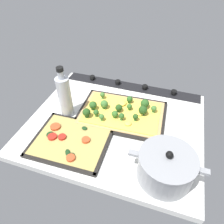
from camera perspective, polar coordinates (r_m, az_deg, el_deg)
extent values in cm
cube|color=silver|center=(93.16, 0.92, -3.31)|extent=(74.84, 63.36, 3.00)
cube|color=black|center=(113.08, 5.25, 7.02)|extent=(71.85, 7.00, 0.80)
cylinder|color=black|center=(110.76, 16.66, 5.26)|extent=(2.80, 2.80, 1.80)
cylinder|color=black|center=(111.32, 9.05, 6.83)|extent=(2.80, 2.80, 1.80)
cylinder|color=black|center=(113.87, 1.61, 8.25)|extent=(2.80, 2.80, 1.80)
cylinder|color=black|center=(118.27, -5.44, 9.46)|extent=(2.80, 2.80, 1.80)
cube|color=black|center=(95.34, 2.72, -0.64)|extent=(40.15, 28.36, 0.50)
cube|color=black|center=(104.65, 4.34, 4.03)|extent=(38.95, 3.05, 1.30)
cube|color=black|center=(86.29, 0.77, -5.90)|extent=(38.95, 3.05, 1.30)
cube|color=black|center=(94.08, 13.98, -2.49)|extent=(2.46, 26.57, 1.30)
cube|color=black|center=(99.69, -7.88, 1.48)|extent=(2.46, 26.57, 1.30)
cube|color=tan|center=(94.83, 2.74, -0.30)|extent=(37.64, 25.85, 1.00)
cube|color=#EDC64C|center=(94.37, 2.75, 0.02)|extent=(34.61, 23.30, 0.40)
cone|color=#4D8B3F|center=(97.24, 8.90, 1.47)|extent=(2.15, 2.15, 0.94)
sphere|color=#2D5B23|center=(96.01, 9.02, 2.35)|extent=(3.92, 3.92, 3.92)
cone|color=#5B9F46|center=(95.16, 4.77, 0.90)|extent=(1.32, 1.32, 1.05)
sphere|color=#386B28|center=(94.24, 4.81, 1.56)|extent=(2.39, 2.39, 2.39)
cone|color=#68AD54|center=(89.66, -2.87, -1.98)|extent=(1.29, 1.29, 1.26)
sphere|color=#427533|center=(88.63, -2.90, -1.27)|extent=(2.34, 2.34, 2.34)
cone|color=#427635|center=(94.04, 1.99, 0.41)|extent=(1.75, 1.75, 0.93)
sphere|color=#264C1C|center=(92.95, 2.01, 1.18)|extent=(3.18, 3.18, 3.18)
cone|color=#68AD54|center=(95.86, -2.12, 1.38)|extent=(1.97, 1.97, 1.01)
sphere|color=#427533|center=(94.68, -2.15, 2.24)|extent=(3.59, 3.59, 3.59)
cone|color=#4D8B3F|center=(99.31, 4.82, 2.85)|extent=(1.61, 1.61, 0.87)
sphere|color=#2D5B23|center=(98.36, 4.87, 3.54)|extent=(2.93, 2.93, 2.93)
cone|color=#68AD54|center=(101.44, -2.62, 4.07)|extent=(1.32, 1.32, 1.29)
sphere|color=#427533|center=(100.50, -2.64, 4.77)|extent=(2.40, 2.40, 2.40)
cone|color=#427635|center=(91.88, -6.94, -0.97)|extent=(1.93, 1.93, 1.30)
sphere|color=#264C1C|center=(90.57, -7.04, -0.05)|extent=(3.52, 3.52, 3.52)
cone|color=#4D8B3F|center=(95.49, -5.19, 1.05)|extent=(1.93, 1.93, 1.09)
sphere|color=#2D5B23|center=(94.29, -5.26, 1.91)|extent=(3.52, 3.52, 3.52)
cone|color=#5B9F46|center=(91.13, 0.78, -1.22)|extent=(1.59, 1.59, 0.84)
sphere|color=#386B28|center=(90.11, 0.78, -0.52)|extent=(2.89, 2.89, 2.89)
cone|color=#4D8B3F|center=(91.77, -4.36, -0.82)|extent=(1.36, 1.36, 1.26)
sphere|color=#2D5B23|center=(90.73, -4.41, -0.10)|extent=(2.47, 2.47, 2.47)
cone|color=#4D8B3F|center=(89.77, 2.61, -1.86)|extent=(1.37, 1.37, 1.37)
sphere|color=#2D5B23|center=(88.66, 2.64, -1.10)|extent=(2.49, 2.49, 2.49)
cone|color=#427635|center=(90.12, 6.40, -1.98)|extent=(1.32, 1.32, 1.21)
sphere|color=#264C1C|center=(89.10, 6.48, -1.28)|extent=(2.39, 2.39, 2.39)
cone|color=#68AD54|center=(95.41, 11.33, 0.28)|extent=(1.41, 1.41, 1.19)
sphere|color=#427533|center=(94.41, 11.45, 0.99)|extent=(2.56, 2.56, 2.56)
cone|color=#427635|center=(93.34, 8.39, -0.37)|extent=(2.12, 2.12, 1.22)
sphere|color=#264C1C|center=(92.00, 8.52, 0.58)|extent=(3.85, 3.85, 3.85)
ellipsoid|color=#EDC64C|center=(93.40, 7.75, -0.34)|extent=(3.74, 4.05, 1.17)
ellipsoid|color=#EDC64C|center=(98.54, -2.38, 2.69)|extent=(4.46, 4.26, 1.23)
ellipsoid|color=#EDC64C|center=(88.29, 4.40, -3.07)|extent=(4.16, 4.18, 1.08)
ellipsoid|color=#EDC64C|center=(98.01, 2.63, 2.51)|extent=(4.06, 4.30, 1.47)
cube|color=black|center=(85.53, -11.11, -7.93)|extent=(30.49, 25.73, 0.50)
cube|color=black|center=(92.35, -8.07, -2.46)|extent=(29.80, 2.06, 1.30)
cube|color=black|center=(79.25, -14.82, -13.89)|extent=(29.80, 2.06, 1.30)
cube|color=black|center=(81.12, -1.88, -10.07)|extent=(1.92, 24.90, 1.30)
cube|color=black|center=(91.42, -19.26, -5.52)|extent=(1.92, 24.90, 1.30)
cube|color=tan|center=(85.01, -11.17, -7.62)|extent=(28.02, 23.26, 0.90)
cylinder|color=#D14723|center=(82.91, -7.21, -7.63)|extent=(3.28, 3.28, 1.00)
cylinder|color=#D14723|center=(78.42, -11.30, -12.28)|extent=(3.22, 3.22, 1.00)
cylinder|color=#B22319|center=(85.64, -13.58, -6.69)|extent=(3.16, 3.16, 1.00)
cylinder|color=#D14723|center=(90.35, -15.31, -3.94)|extent=(4.14, 4.14, 1.00)
cylinder|color=#B22319|center=(86.75, -16.11, -6.54)|extent=(3.60, 3.60, 1.00)
ellipsoid|color=#193819|center=(79.02, -11.03, -11.76)|extent=(2.69, 3.27, 0.60)
ellipsoid|color=#193819|center=(87.49, -7.58, -4.43)|extent=(2.72, 2.35, 0.60)
ellipsoid|color=#193819|center=(88.15, -16.69, -5.83)|extent=(3.72, 3.98, 0.60)
ellipsoid|color=#193819|center=(80.25, -12.08, -10.84)|extent=(3.37, 3.73, 0.60)
ellipsoid|color=#193819|center=(87.73, -16.39, -6.03)|extent=(3.65, 4.24, 0.60)
ellipsoid|color=#193819|center=(87.98, -16.80, -5.97)|extent=(3.86, 4.20, 0.60)
cylinder|color=gray|center=(73.16, 14.54, -14.60)|extent=(18.58, 18.58, 9.95)
cylinder|color=gray|center=(68.88, 15.30, -12.08)|extent=(18.96, 18.96, 0.80)
sphere|color=black|center=(67.63, 15.55, -11.27)|extent=(2.40, 2.40, 2.40)
cube|color=gray|center=(72.20, 23.92, -14.72)|extent=(3.60, 2.00, 1.20)
cube|color=gray|center=(70.73, 5.99, -11.22)|extent=(3.60, 2.00, 1.20)
cylinder|color=#B7BCC6|center=(92.18, -12.80, 3.97)|extent=(5.76, 5.76, 18.99)
cylinder|color=#B7BCC6|center=(85.97, -13.92, 9.90)|extent=(2.59, 2.59, 3.50)
cylinder|color=black|center=(84.71, -14.20, 11.36)|extent=(2.88, 2.88, 1.60)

